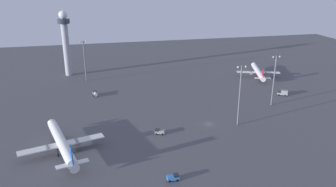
{
  "coord_description": "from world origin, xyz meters",
  "views": [
    {
      "loc": [
        -50.19,
        -132.31,
        65.35
      ],
      "look_at": [
        -11.38,
        34.4,
        4.0
      ],
      "focal_mm": 35.44,
      "sensor_mm": 36.0,
      "label": 1
    }
  ],
  "objects_px": {
    "airplane_mid_apron": "(258,72)",
    "catering_truck": "(283,93)",
    "control_tower": "(65,39)",
    "cargo_loader": "(173,177)",
    "fuel_truck": "(95,93)",
    "maintenance_van": "(159,132)",
    "apron_light_east": "(274,78)",
    "apron_light_central": "(240,92)",
    "airplane_terminal_side": "(62,143)",
    "apron_light_west": "(85,59)"
  },
  "relations": [
    {
      "from": "airplane_mid_apron",
      "to": "catering_truck",
      "type": "relative_size",
      "value": 5.95
    },
    {
      "from": "control_tower",
      "to": "cargo_loader",
      "type": "xyz_separation_m",
      "value": [
        40.21,
        -137.79,
        -23.85
      ]
    },
    {
      "from": "fuel_truck",
      "to": "cargo_loader",
      "type": "distance_m",
      "value": 94.03
    },
    {
      "from": "cargo_loader",
      "to": "maintenance_van",
      "type": "relative_size",
      "value": 0.92
    },
    {
      "from": "catering_truck",
      "to": "apron_light_east",
      "type": "relative_size",
      "value": 0.23
    },
    {
      "from": "airplane_mid_apron",
      "to": "control_tower",
      "type": "bearing_deg",
      "value": -177.8
    },
    {
      "from": "cargo_loader",
      "to": "maintenance_van",
      "type": "height_order",
      "value": "same"
    },
    {
      "from": "apron_light_central",
      "to": "fuel_truck",
      "type": "bearing_deg",
      "value": 138.96
    },
    {
      "from": "airplane_terminal_side",
      "to": "apron_light_east",
      "type": "xyz_separation_m",
      "value": [
        104.91,
        27.25,
        11.23
      ]
    },
    {
      "from": "catering_truck",
      "to": "apron_light_east",
      "type": "distance_m",
      "value": 23.1
    },
    {
      "from": "maintenance_van",
      "to": "airplane_mid_apron",
      "type": "bearing_deg",
      "value": -30.29
    },
    {
      "from": "airplane_mid_apron",
      "to": "maintenance_van",
      "type": "relative_size",
      "value": 7.9
    },
    {
      "from": "fuel_truck",
      "to": "apron_light_east",
      "type": "relative_size",
      "value": 0.24
    },
    {
      "from": "control_tower",
      "to": "fuel_truck",
      "type": "distance_m",
      "value": 55.0
    },
    {
      "from": "control_tower",
      "to": "cargo_loader",
      "type": "height_order",
      "value": "control_tower"
    },
    {
      "from": "catering_truck",
      "to": "apron_light_west",
      "type": "relative_size",
      "value": 0.23
    },
    {
      "from": "fuel_truck",
      "to": "maintenance_van",
      "type": "bearing_deg",
      "value": -72.19
    },
    {
      "from": "airplane_terminal_side",
      "to": "airplane_mid_apron",
      "type": "bearing_deg",
      "value": 16.6
    },
    {
      "from": "catering_truck",
      "to": "apron_light_central",
      "type": "height_order",
      "value": "apron_light_central"
    },
    {
      "from": "apron_light_west",
      "to": "cargo_loader",
      "type": "bearing_deg",
      "value": -76.77
    },
    {
      "from": "catering_truck",
      "to": "apron_light_central",
      "type": "distance_m",
      "value": 54.1
    },
    {
      "from": "maintenance_van",
      "to": "apron_light_east",
      "type": "bearing_deg",
      "value": -53.02
    },
    {
      "from": "control_tower",
      "to": "maintenance_van",
      "type": "height_order",
      "value": "control_tower"
    },
    {
      "from": "fuel_truck",
      "to": "apron_light_west",
      "type": "bearing_deg",
      "value": 92.36
    },
    {
      "from": "cargo_loader",
      "to": "apron_light_west",
      "type": "xyz_separation_m",
      "value": [
        -28.48,
        121.12,
        13.81
      ]
    },
    {
      "from": "apron_light_east",
      "to": "cargo_loader",
      "type": "bearing_deg",
      "value": -140.83
    },
    {
      "from": "cargo_loader",
      "to": "apron_light_west",
      "type": "height_order",
      "value": "apron_light_west"
    },
    {
      "from": "cargo_loader",
      "to": "airplane_mid_apron",
      "type": "bearing_deg",
      "value": 141.66
    },
    {
      "from": "control_tower",
      "to": "apron_light_east",
      "type": "bearing_deg",
      "value": -37.58
    },
    {
      "from": "catering_truck",
      "to": "maintenance_van",
      "type": "xyz_separation_m",
      "value": [
        -79.03,
        -32.25,
        -0.4
      ]
    },
    {
      "from": "airplane_terminal_side",
      "to": "maintenance_van",
      "type": "distance_m",
      "value": 40.66
    },
    {
      "from": "airplane_mid_apron",
      "to": "apron_light_west",
      "type": "height_order",
      "value": "apron_light_west"
    },
    {
      "from": "maintenance_van",
      "to": "apron_light_central",
      "type": "bearing_deg",
      "value": -68.28
    },
    {
      "from": "apron_light_west",
      "to": "apron_light_central",
      "type": "bearing_deg",
      "value": -51.32
    },
    {
      "from": "control_tower",
      "to": "fuel_truck",
      "type": "relative_size",
      "value": 6.7
    },
    {
      "from": "apron_light_east",
      "to": "maintenance_van",
      "type": "bearing_deg",
      "value": -162.84
    },
    {
      "from": "maintenance_van",
      "to": "fuel_truck",
      "type": "bearing_deg",
      "value": 44.64
    },
    {
      "from": "fuel_truck",
      "to": "airplane_terminal_side",
      "type": "bearing_deg",
      "value": -109.43
    },
    {
      "from": "apron_light_west",
      "to": "airplane_terminal_side",
      "type": "bearing_deg",
      "value": -95.49
    },
    {
      "from": "apron_light_east",
      "to": "catering_truck",
      "type": "bearing_deg",
      "value": 40.94
    },
    {
      "from": "airplane_terminal_side",
      "to": "cargo_loader",
      "type": "relative_size",
      "value": 9.87
    },
    {
      "from": "catering_truck",
      "to": "apron_light_west",
      "type": "xyz_separation_m",
      "value": [
        -109.97,
        53.99,
        13.41
      ]
    },
    {
      "from": "fuel_truck",
      "to": "apron_light_east",
      "type": "bearing_deg",
      "value": -28.66
    },
    {
      "from": "maintenance_van",
      "to": "apron_light_east",
      "type": "distance_m",
      "value": 69.46
    },
    {
      "from": "fuel_truck",
      "to": "apron_light_west",
      "type": "distance_m",
      "value": 33.39
    },
    {
      "from": "apron_light_west",
      "to": "apron_light_east",
      "type": "distance_m",
      "value": 116.54
    },
    {
      "from": "maintenance_van",
      "to": "apron_light_west",
      "type": "xyz_separation_m",
      "value": [
        -30.94,
        86.25,
        13.81
      ]
    },
    {
      "from": "catering_truck",
      "to": "fuel_truck",
      "type": "height_order",
      "value": "catering_truck"
    },
    {
      "from": "airplane_terminal_side",
      "to": "apron_light_east",
      "type": "relative_size",
      "value": 1.53
    },
    {
      "from": "maintenance_van",
      "to": "apron_light_east",
      "type": "relative_size",
      "value": 0.17
    }
  ]
}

